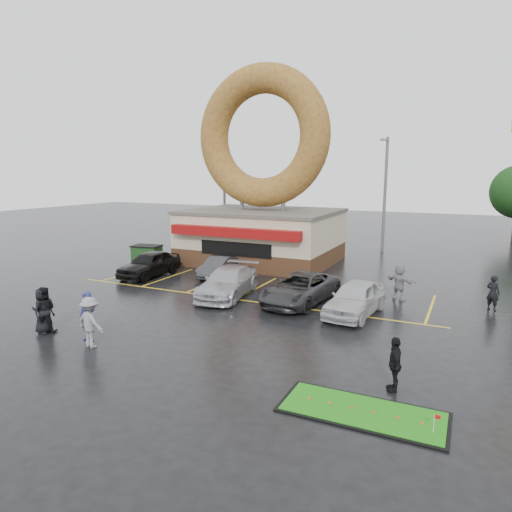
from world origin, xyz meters
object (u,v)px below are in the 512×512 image
at_px(car_grey, 300,288).
at_px(streetlight_left, 224,189).
at_px(car_silver, 228,282).
at_px(donut_shop, 262,199).
at_px(streetlight_mid, 385,192).
at_px(dumpster, 147,256).
at_px(car_black, 149,264).
at_px(car_white, 355,298).
at_px(person_blue, 87,316).
at_px(car_dgrey, 219,267).
at_px(putting_green, 362,412).
at_px(person_cameraman, 395,364).

bearing_deg(car_grey, streetlight_left, 137.13).
relative_size(car_silver, car_grey, 0.99).
xyz_separation_m(donut_shop, streetlight_mid, (7.00, 7.95, 0.32)).
relative_size(streetlight_left, dumpster, 5.00).
bearing_deg(car_grey, car_black, 179.25).
height_order(car_white, person_blue, person_blue).
xyz_separation_m(car_dgrey, dumpster, (-6.20, 0.91, 0.04)).
bearing_deg(streetlight_mid, streetlight_left, -175.91).
relative_size(car_silver, putting_green, 1.17).
distance_m(car_silver, car_grey, 3.80).
height_order(streetlight_mid, dumpster, streetlight_mid).
bearing_deg(car_dgrey, car_black, -158.83).
bearing_deg(putting_green, car_white, 104.97).
distance_m(person_cameraman, dumpster, 21.66).
relative_size(streetlight_mid, car_white, 2.02).
height_order(streetlight_mid, person_blue, streetlight_mid).
xyz_separation_m(car_grey, car_white, (2.88, -0.74, 0.04)).
distance_m(streetlight_mid, car_silver, 18.22).
xyz_separation_m(streetlight_left, car_grey, (13.12, -15.68, -4.06)).
xyz_separation_m(car_dgrey, putting_green, (11.60, -12.31, -0.58)).
bearing_deg(dumpster, streetlight_mid, 32.85).
relative_size(car_dgrey, putting_green, 0.85).
bearing_deg(car_white, dumpster, 168.72).
distance_m(donut_shop, dumpster, 8.88).
bearing_deg(car_black, streetlight_left, 101.73).
relative_size(donut_shop, person_blue, 7.14).
xyz_separation_m(car_dgrey, person_cameraman, (12.12, -10.64, 0.21)).
bearing_deg(car_silver, putting_green, -51.89).
distance_m(donut_shop, person_blue, 17.38).
xyz_separation_m(car_black, dumpster, (-2.36, 2.68, -0.13)).
relative_size(streetlight_mid, person_cameraman, 5.47).
distance_m(car_black, dumpster, 3.57).
bearing_deg(car_silver, person_blue, -110.06).
bearing_deg(person_blue, car_dgrey, 92.67).
distance_m(car_dgrey, person_blue, 11.53).
bearing_deg(streetlight_mid, person_cameraman, -78.83).
distance_m(streetlight_left, putting_green, 31.13).
xyz_separation_m(streetlight_mid, person_blue, (-6.36, -24.95, -3.84)).
relative_size(person_blue, person_cameraman, 1.15).
height_order(car_grey, car_white, car_white).
relative_size(car_dgrey, car_silver, 0.73).
xyz_separation_m(car_silver, dumpster, (-8.91, 4.59, -0.09)).
distance_m(car_black, person_cameraman, 18.26).
height_order(car_grey, dumpster, car_grey).
xyz_separation_m(donut_shop, car_dgrey, (-0.36, -5.52, -3.85)).
bearing_deg(car_dgrey, car_silver, -57.22).
relative_size(car_dgrey, person_blue, 1.97).
relative_size(streetlight_mid, dumpster, 5.00).
bearing_deg(person_cameraman, donut_shop, -160.26).
bearing_deg(car_white, car_dgrey, 163.17).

